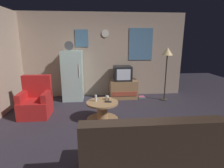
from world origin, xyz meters
The scene contains 14 objects.
ground_plane centered at (0.00, 0.00, 0.00)m, with size 12.00×12.00×0.00m, color #2D2833.
wall_with_art centered at (0.01, 2.45, 1.32)m, with size 5.20×0.12×2.63m.
fridge centered at (-0.94, 2.07, 0.75)m, with size 0.60×0.62×1.77m.
tv_stand centered at (0.62, 2.07, 0.29)m, with size 0.84×0.53×0.58m.
crt_tv centered at (0.58, 2.07, 0.80)m, with size 0.54×0.51×0.44m.
standing_lamp centered at (1.85, 1.76, 1.36)m, with size 0.32×0.32×1.59m.
coffee_table centered at (-0.10, 0.48, 0.22)m, with size 0.72×0.72×0.44m.
wine_glass centered at (-0.25, 0.53, 0.52)m, with size 0.05×0.05×0.15m, color silver.
mug_ceramic_white centered at (0.02, 0.63, 0.49)m, with size 0.08×0.08×0.09m, color silver.
mug_ceramic_tan centered at (0.05, 0.49, 0.49)m, with size 0.08×0.08×0.09m, color tan.
remote_control centered at (0.03, 0.44, 0.46)m, with size 0.15×0.04×0.02m, color black.
armchair centered at (-1.70, 0.92, 0.34)m, with size 0.68×0.68×0.96m.
couch centered at (0.42, -1.33, 0.31)m, with size 1.70×0.80×0.92m.
book_stack centered at (1.19, 1.95, 0.03)m, with size 0.21×0.16×0.07m.
Camera 1 is at (-0.22, -3.36, 1.81)m, focal length 28.80 mm.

